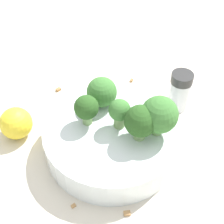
% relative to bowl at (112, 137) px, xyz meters
% --- Properties ---
extents(ground_plane, '(3.00, 3.00, 0.00)m').
position_rel_bowl_xyz_m(ground_plane, '(0.00, 0.00, -0.03)').
color(ground_plane, beige).
extents(bowl, '(0.23, 0.23, 0.05)m').
position_rel_bowl_xyz_m(bowl, '(0.00, 0.00, 0.00)').
color(bowl, silver).
rests_on(bowl, ground_plane).
extents(broccoli_floret_0, '(0.05, 0.05, 0.05)m').
position_rel_bowl_xyz_m(broccoli_floret_0, '(-0.03, -0.05, 0.05)').
color(broccoli_floret_0, '#7A9E5B').
rests_on(broccoli_floret_0, bowl).
extents(broccoli_floret_1, '(0.06, 0.06, 0.07)m').
position_rel_bowl_xyz_m(broccoli_floret_1, '(-0.03, 0.06, 0.07)').
color(broccoli_floret_1, '#84AD66').
rests_on(broccoli_floret_1, bowl).
extents(broccoli_floret_2, '(0.05, 0.05, 0.06)m').
position_rel_bowl_xyz_m(broccoli_floret_2, '(-0.01, 0.05, 0.06)').
color(broccoli_floret_2, '#84AD66').
rests_on(broccoli_floret_2, bowl).
extents(broccoli_floret_3, '(0.04, 0.04, 0.05)m').
position_rel_bowl_xyz_m(broccoli_floret_3, '(-0.01, 0.01, 0.06)').
color(broccoli_floret_3, '#7A9E5B').
rests_on(broccoli_floret_3, bowl).
extents(broccoli_floret_4, '(0.04, 0.04, 0.05)m').
position_rel_bowl_xyz_m(broccoli_floret_4, '(0.02, -0.04, 0.06)').
color(broccoli_floret_4, '#84AD66').
rests_on(broccoli_floret_4, bowl).
extents(pepper_shaker, '(0.04, 0.04, 0.08)m').
position_rel_bowl_xyz_m(pepper_shaker, '(-0.16, 0.04, 0.01)').
color(pepper_shaker, silver).
rests_on(pepper_shaker, ground_plane).
extents(lemon_wedge, '(0.06, 0.06, 0.06)m').
position_rel_bowl_xyz_m(lemon_wedge, '(0.08, -0.15, 0.00)').
color(lemon_wedge, yellow).
rests_on(lemon_wedge, ground_plane).
extents(almond_crumb_1, '(0.01, 0.01, 0.01)m').
position_rel_bowl_xyz_m(almond_crumb_1, '(0.09, 0.09, -0.02)').
color(almond_crumb_1, '#AD7F4C').
rests_on(almond_crumb_1, ground_plane).
extents(almond_crumb_2, '(0.01, 0.01, 0.01)m').
position_rel_bowl_xyz_m(almond_crumb_2, '(0.12, 0.02, -0.02)').
color(almond_crumb_2, '#AD7F4C').
rests_on(almond_crumb_2, ground_plane).
extents(almond_crumb_3, '(0.01, 0.01, 0.01)m').
position_rel_bowl_xyz_m(almond_crumb_3, '(-0.05, -0.18, -0.02)').
color(almond_crumb_3, olive).
rests_on(almond_crumb_3, ground_plane).
extents(almond_crumb_4, '(0.01, 0.01, 0.01)m').
position_rel_bowl_xyz_m(almond_crumb_4, '(-0.17, -0.07, -0.02)').
color(almond_crumb_4, olive).
rests_on(almond_crumb_4, ground_plane).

